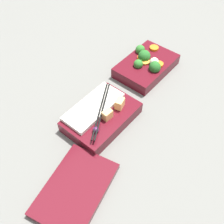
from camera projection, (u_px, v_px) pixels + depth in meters
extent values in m
plane|color=slate|center=(127.00, 92.00, 0.86)|extent=(3.00, 3.00, 0.00)
cube|color=#510F19|center=(146.00, 66.00, 0.91)|extent=(0.21, 0.14, 0.04)
sphere|color=#2D7028|center=(140.00, 50.00, 0.93)|extent=(0.03, 0.03, 0.03)
sphere|color=#236023|center=(155.00, 67.00, 0.87)|extent=(0.04, 0.04, 0.04)
sphere|color=#2D7028|center=(138.00, 64.00, 0.88)|extent=(0.03, 0.03, 0.03)
sphere|color=#236023|center=(144.00, 56.00, 0.90)|extent=(0.04, 0.04, 0.04)
cylinder|color=orange|center=(145.00, 62.00, 0.90)|extent=(0.04, 0.04, 0.01)
cylinder|color=orange|center=(154.00, 48.00, 0.94)|extent=(0.03, 0.03, 0.01)
cylinder|color=orange|center=(142.00, 58.00, 0.91)|extent=(0.04, 0.04, 0.01)
cylinder|color=orange|center=(159.00, 64.00, 0.89)|extent=(0.03, 0.03, 0.01)
sphere|color=beige|center=(154.00, 62.00, 0.89)|extent=(0.03, 0.03, 0.03)
cube|color=#510F19|center=(102.00, 117.00, 0.77)|extent=(0.21, 0.14, 0.04)
cube|color=silver|center=(94.00, 107.00, 0.76)|extent=(0.19, 0.08, 0.01)
cube|color=#EAB266|center=(120.00, 103.00, 0.76)|extent=(0.03, 0.03, 0.03)
cube|color=#EAB266|center=(107.00, 115.00, 0.73)|extent=(0.03, 0.02, 0.03)
sphere|color=#4C1E4C|center=(96.00, 130.00, 0.71)|extent=(0.02, 0.02, 0.02)
cylinder|color=black|center=(100.00, 110.00, 0.74)|extent=(0.19, 0.11, 0.01)
cylinder|color=black|center=(102.00, 110.00, 0.74)|extent=(0.19, 0.11, 0.01)
cube|color=#510F19|center=(75.00, 189.00, 0.64)|extent=(0.24, 0.18, 0.02)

